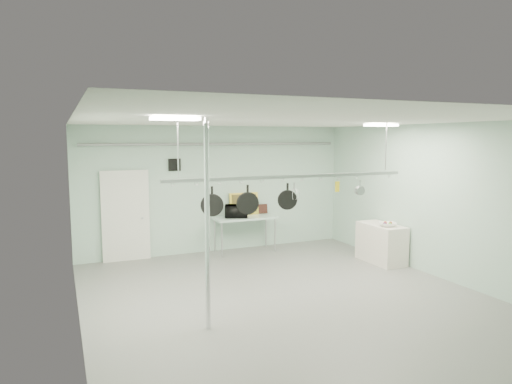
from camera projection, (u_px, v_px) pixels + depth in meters
name	position (u px, v px, depth m)	size (l,w,h in m)	color
floor	(289.00, 300.00, 8.19)	(8.00, 8.00, 0.00)	gray
ceiling	(291.00, 121.00, 7.82)	(7.00, 8.00, 0.02)	silver
back_wall	(217.00, 189.00, 11.64)	(7.00, 0.02, 3.20)	#A5C6B3
right_wall	(440.00, 201.00, 9.38)	(0.02, 8.00, 3.20)	#A5C6B3
door	(126.00, 217.00, 10.75)	(1.10, 0.10, 2.20)	silver
wall_vent	(174.00, 165.00, 11.11)	(0.30, 0.04, 0.30)	black
conduit_pipe	(218.00, 144.00, 11.42)	(0.07, 0.07, 6.60)	gray
chrome_pole	(207.00, 225.00, 6.79)	(0.08, 0.08, 3.20)	silver
prep_table	(245.00, 220.00, 11.61)	(1.60, 0.70, 0.91)	silver
side_cabinet	(381.00, 243.00, 10.66)	(0.60, 1.20, 0.90)	silver
pot_rack	(292.00, 175.00, 8.28)	(4.80, 0.06, 1.00)	#B7B7BC
light_panel_left	(175.00, 118.00, 6.22)	(0.65, 0.30, 0.05)	white
light_panel_right	(381.00, 125.00, 9.31)	(0.65, 0.30, 0.05)	white
microwave	(236.00, 211.00, 11.50)	(0.57, 0.39, 0.32)	black
coffee_canister	(241.00, 213.00, 11.46)	(0.14, 0.14, 0.22)	silver
painting_large	(244.00, 204.00, 11.88)	(0.78, 0.05, 0.58)	gold
painting_small	(262.00, 209.00, 12.10)	(0.30, 0.04, 0.25)	#331812
fruit_bowl	(388.00, 224.00, 10.34)	(0.39, 0.39, 0.09)	white
skillet_left	(212.00, 201.00, 7.73)	(0.39, 0.06, 0.52)	black
skillet_mid	(248.00, 200.00, 7.98)	(0.40, 0.06, 0.54)	black
skillet_right	(287.00, 197.00, 8.29)	(0.36, 0.06, 0.50)	black
whisk	(294.00, 193.00, 8.34)	(0.22, 0.22, 0.37)	#A7A7AB
grater	(337.00, 187.00, 8.70)	(0.09, 0.02, 0.22)	yellow
saucepan	(360.00, 188.00, 8.91)	(0.18, 0.10, 0.32)	#BCBBC0
fruit_cluster	(388.00, 223.00, 10.34)	(0.24, 0.24, 0.09)	#B42D10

